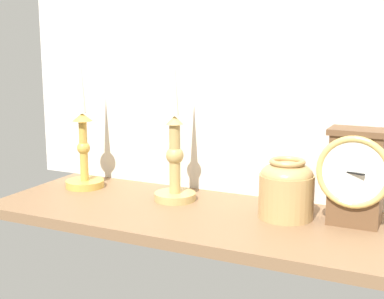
{
  "coord_description": "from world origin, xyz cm",
  "views": [
    {
      "loc": [
        46.01,
        -103.84,
        36.74
      ],
      "look_at": [
        -3.92,
        0.0,
        14.0
      ],
      "focal_mm": 50.33,
      "sensor_mm": 36.0,
      "label": 1
    }
  ],
  "objects_px": {
    "candlestick_tall_left": "(175,159)",
    "candlestick_tall_center": "(84,148)",
    "brass_vase_jar": "(286,188)",
    "mantel_clock": "(356,176)"
  },
  "relations": [
    {
      "from": "candlestick_tall_left",
      "to": "brass_vase_jar",
      "type": "distance_m",
      "value": 0.28
    },
    {
      "from": "mantel_clock",
      "to": "candlestick_tall_center",
      "type": "distance_m",
      "value": 0.68
    },
    {
      "from": "mantel_clock",
      "to": "candlestick_tall_left",
      "type": "height_order",
      "value": "candlestick_tall_left"
    },
    {
      "from": "candlestick_tall_left",
      "to": "brass_vase_jar",
      "type": "bearing_deg",
      "value": -2.84
    },
    {
      "from": "mantel_clock",
      "to": "brass_vase_jar",
      "type": "bearing_deg",
      "value": -174.4
    },
    {
      "from": "brass_vase_jar",
      "to": "mantel_clock",
      "type": "bearing_deg",
      "value": 5.6
    },
    {
      "from": "candlestick_tall_left",
      "to": "candlestick_tall_center",
      "type": "xyz_separation_m",
      "value": [
        -0.27,
        0.0,
        0.0
      ]
    },
    {
      "from": "candlestick_tall_left",
      "to": "candlestick_tall_center",
      "type": "relative_size",
      "value": 0.99
    },
    {
      "from": "mantel_clock",
      "to": "candlestick_tall_left",
      "type": "xyz_separation_m",
      "value": [
        -0.41,
        -0.0,
        -0.01
      ]
    },
    {
      "from": "candlestick_tall_left",
      "to": "brass_vase_jar",
      "type": "relative_size",
      "value": 2.8
    }
  ]
}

